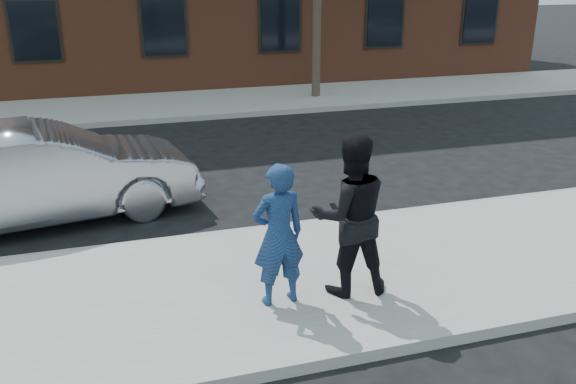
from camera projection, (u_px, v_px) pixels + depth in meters
name	position (u px, v px, depth m)	size (l,w,h in m)	color
ground	(271.00, 283.00, 8.24)	(100.00, 100.00, 0.00)	black
near_sidewalk	(276.00, 287.00, 7.99)	(50.00, 3.50, 0.15)	gray
near_curb	(245.00, 233.00, 9.61)	(50.00, 0.10, 0.15)	#999691
far_sidewalk	(172.00, 105.00, 18.30)	(50.00, 3.50, 0.15)	gray
far_curb	(179.00, 119.00, 16.69)	(50.00, 0.10, 0.15)	#999691
silver_sedan	(45.00, 174.00, 10.02)	(1.72, 4.93, 1.62)	#999BA3
man_hoodie	(278.00, 235.00, 7.21)	(0.69, 0.53, 1.79)	navy
man_peacoat	(350.00, 215.00, 7.43)	(1.06, 0.86, 2.05)	black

